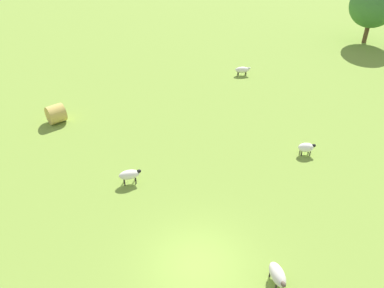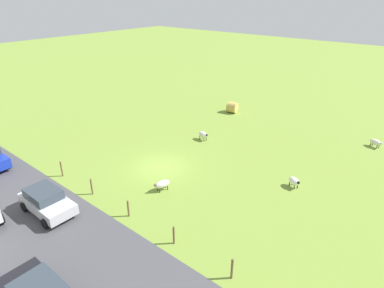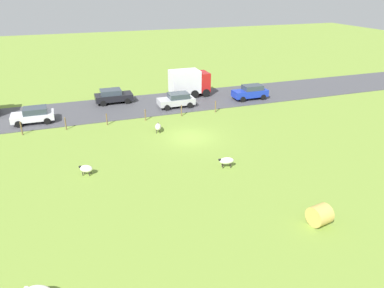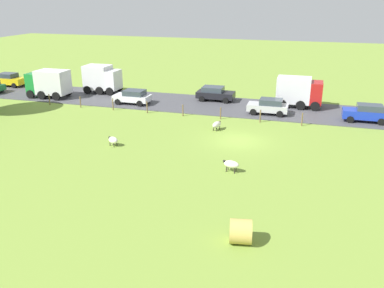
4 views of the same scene
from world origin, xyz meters
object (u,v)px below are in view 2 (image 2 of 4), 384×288
sheep_3 (203,135)px  car_3 (46,201)px  sheep_0 (376,142)px  hay_bale_0 (232,107)px  sheep_1 (162,184)px  sheep_2 (294,181)px

sheep_3 → car_3: size_ratio=0.31×
sheep_0 → hay_bale_0: hay_bale_0 is taller
sheep_0 → sheep_1: 19.89m
sheep_1 → sheep_2: size_ratio=1.23×
sheep_3 → hay_bale_0: hay_bale_0 is taller
sheep_1 → sheep_3: (-8.62, -3.04, 0.05)m
sheep_0 → hay_bale_0: size_ratio=1.05×
sheep_0 → hay_bale_0: (0.46, -15.00, 0.14)m
sheep_2 → sheep_3: (-2.32, -10.02, 0.06)m
sheep_0 → sheep_1: (17.28, -9.85, 0.03)m
sheep_3 → hay_bale_0: (-8.19, -2.11, 0.06)m
sheep_2 → sheep_0: bearing=165.3°
sheep_3 → sheep_2: bearing=77.0°
sheep_2 → sheep_3: bearing=-103.0°
sheep_0 → sheep_2: (10.97, -2.87, 0.02)m
sheep_0 → sheep_2: size_ratio=1.19×
sheep_0 → car_3: car_3 is taller
sheep_0 → car_3: bearing=-30.0°
sheep_0 → sheep_1: sheep_1 is taller
sheep_3 → sheep_1: bearing=19.4°
sheep_1 → hay_bale_0: bearing=-163.0°
sheep_1 → sheep_2: sheep_1 is taller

